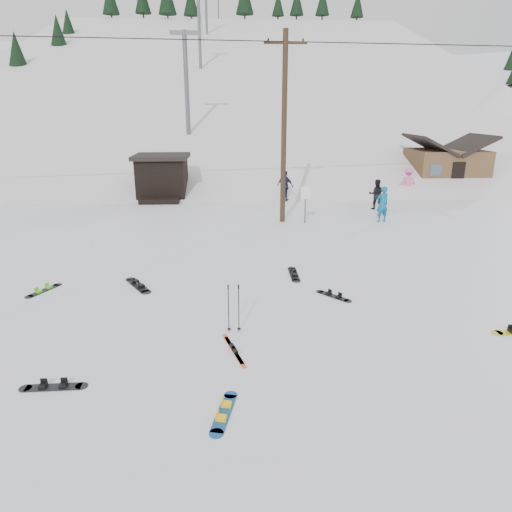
{
  "coord_description": "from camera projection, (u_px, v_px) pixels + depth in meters",
  "views": [
    {
      "loc": [
        -0.59,
        -8.75,
        5.56
      ],
      "look_at": [
        0.1,
        4.01,
        1.4
      ],
      "focal_mm": 32.0,
      "sensor_mm": 36.0,
      "label": 1
    }
  ],
  "objects": [
    {
      "name": "lift_tower_far",
      "position": [
        206.0,
        3.0,
        69.86
      ],
      "size": [
        2.2,
        0.36,
        8.0
      ],
      "color": "#595B60",
      "rests_on": "ski_slope"
    },
    {
      "name": "trail_sign",
      "position": [
        306.0,
        198.0,
        22.71
      ],
      "size": [
        0.5,
        0.09,
        1.85
      ],
      "color": "#595B60",
      "rests_on": "ground"
    },
    {
      "name": "hero_skis",
      "position": [
        234.0,
        350.0,
        10.95
      ],
      "size": [
        0.58,
        1.64,
        0.09
      ],
      "rotation": [
        0.0,
        0.0,
        0.29
      ],
      "color": "#D04515",
      "rests_on": "ground"
    },
    {
      "name": "board_scatter_f",
      "position": [
        294.0,
        274.0,
        15.94
      ],
      "size": [
        0.3,
        1.56,
        0.11
      ],
      "rotation": [
        0.0,
        0.0,
        1.56
      ],
      "color": "black",
      "rests_on": "ground"
    },
    {
      "name": "treeline_crest",
      "position": [
        233.0,
        137.0,
        91.71
      ],
      "size": [
        50.0,
        6.0,
        10.0
      ],
      "primitive_type": null,
      "color": "black",
      "rests_on": "ski_slope"
    },
    {
      "name": "board_scatter_c",
      "position": [
        44.0,
        290.0,
        14.53
      ],
      "size": [
        0.78,
        1.24,
        0.1
      ],
      "rotation": [
        0.0,
        0.0,
        1.08
      ],
      "color": "black",
      "rests_on": "ground"
    },
    {
      "name": "hero_snowboard",
      "position": [
        224.0,
        412.0,
        8.69
      ],
      "size": [
        0.53,
        1.4,
        0.1
      ],
      "rotation": [
        0.0,
        0.0,
        1.35
      ],
      "color": "#154A8E",
      "rests_on": "ground"
    },
    {
      "name": "cabin",
      "position": [
        445.0,
        167.0,
        33.15
      ],
      "size": [
        5.39,
        4.4,
        3.77
      ],
      "color": "brown",
      "rests_on": "ground"
    },
    {
      "name": "board_scatter_d",
      "position": [
        334.0,
        296.0,
        14.09
      ],
      "size": [
        0.95,
        1.03,
        0.09
      ],
      "rotation": [
        0.0,
        0.0,
        -0.84
      ],
      "color": "black",
      "rests_on": "ground"
    },
    {
      "name": "ground",
      "position": [
        261.0,
        372.0,
        10.06
      ],
      "size": [
        200.0,
        200.0,
        0.0
      ],
      "primitive_type": "plane",
      "color": "white",
      "rests_on": "ground"
    },
    {
      "name": "ski_poles",
      "position": [
        234.0,
        308.0,
        11.72
      ],
      "size": [
        0.36,
        0.09,
        1.3
      ],
      "color": "black",
      "rests_on": "ground"
    },
    {
      "name": "board_scatter_a",
      "position": [
        53.0,
        387.0,
        9.5
      ],
      "size": [
        1.4,
        0.29,
        0.1
      ],
      "rotation": [
        0.0,
        0.0,
        0.02
      ],
      "color": "black",
      "rests_on": "ground"
    },
    {
      "name": "ridge_right",
      "position": [
        512.0,
        234.0,
        62.89
      ],
      "size": [
        45.66,
        93.98,
        54.59
      ],
      "primitive_type": "cube",
      "rotation": [
        0.21,
        -0.05,
        -0.12
      ],
      "color": "white",
      "rests_on": "ground"
    },
    {
      "name": "skier_teal",
      "position": [
        382.0,
        204.0,
        23.12
      ],
      "size": [
        0.76,
        0.6,
        1.82
      ],
      "primitive_type": "imported",
      "rotation": [
        0.0,
        0.0,
        3.42
      ],
      "color": "#0D5E88",
      "rests_on": "ground"
    },
    {
      "name": "skier_dark",
      "position": [
        376.0,
        194.0,
        26.04
      ],
      "size": [
        0.95,
        0.81,
        1.71
      ],
      "primitive_type": "imported",
      "rotation": [
        0.0,
        0.0,
        2.93
      ],
      "color": "black",
      "rests_on": "ground"
    },
    {
      "name": "lift_tower_mid",
      "position": [
        199.0,
        28.0,
        52.88
      ],
      "size": [
        2.2,
        0.36,
        8.0
      ],
      "color": "#595B60",
      "rests_on": "ski_slope"
    },
    {
      "name": "lift_hut",
      "position": [
        162.0,
        176.0,
        29.26
      ],
      "size": [
        3.4,
        4.1,
        2.75
      ],
      "color": "black",
      "rests_on": "ground"
    },
    {
      "name": "ski_slope",
      "position": [
        236.0,
        235.0,
        65.99
      ],
      "size": [
        60.0,
        85.24,
        65.97
      ],
      "primitive_type": "cube",
      "rotation": [
        0.31,
        0.0,
        0.0
      ],
      "color": "silver",
      "rests_on": "ground"
    },
    {
      "name": "skier_pink",
      "position": [
        408.0,
        182.0,
        30.41
      ],
      "size": [
        1.2,
        0.77,
        1.76
      ],
      "primitive_type": "imported",
      "rotation": [
        0.0,
        0.0,
        3.24
      ],
      "color": "#EE54A0",
      "rests_on": "ground"
    },
    {
      "name": "skier_navy",
      "position": [
        285.0,
        186.0,
        28.23
      ],
      "size": [
        1.17,
        1.03,
        1.89
      ],
      "primitive_type": "imported",
      "rotation": [
        0.0,
        0.0,
        2.51
      ],
      "color": "#181C3C",
      "rests_on": "ground"
    },
    {
      "name": "board_scatter_b",
      "position": [
        138.0,
        285.0,
        14.93
      ],
      "size": [
        1.05,
        1.5,
        0.12
      ],
      "rotation": [
        0.0,
        0.0,
        2.13
      ],
      "color": "black",
      "rests_on": "ground"
    },
    {
      "name": "lift_tower_near",
      "position": [
        186.0,
        77.0,
        35.9
      ],
      "size": [
        2.2,
        0.36,
        8.0
      ],
      "color": "#595B60",
      "rests_on": "ski_slope"
    },
    {
      "name": "utility_pole",
      "position": [
        284.0,
        127.0,
        22.0
      ],
      "size": [
        2.0,
        0.26,
        9.0
      ],
      "color": "#3A2819",
      "rests_on": "ground"
    }
  ]
}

